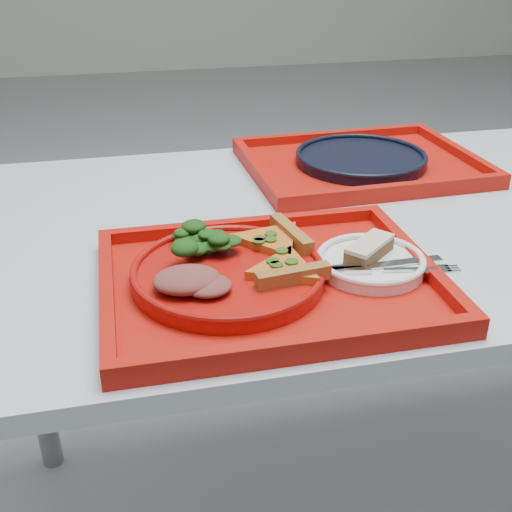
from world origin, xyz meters
name	(u,v)px	position (x,y,z in m)	size (l,w,h in m)	color
ground	(373,511)	(0.00, 0.00, 0.00)	(10.00, 10.00, 0.00)	#989BA0
table	(405,247)	(0.00, 0.00, 0.68)	(1.60, 0.80, 0.75)	#AFBBC5
tray_main	(270,284)	(-0.30, -0.21, 0.76)	(0.45, 0.35, 0.01)	#AB1109
tray_far	(360,166)	(-0.01, 0.21, 0.76)	(0.45, 0.35, 0.01)	#AB1109
dinner_plate	(228,276)	(-0.36, -0.20, 0.77)	(0.26, 0.26, 0.02)	#A4100A
side_plate	(370,265)	(-0.16, -0.21, 0.77)	(0.15, 0.15, 0.01)	white
navy_plate	(361,160)	(-0.01, 0.21, 0.77)	(0.26, 0.26, 0.02)	black
pizza_slice_a	(285,266)	(-0.29, -0.22, 0.79)	(0.11, 0.10, 0.02)	orange
pizza_slice_b	(272,237)	(-0.28, -0.14, 0.79)	(0.13, 0.11, 0.02)	orange
salad_heap	(203,238)	(-0.38, -0.14, 0.80)	(0.09, 0.08, 0.05)	black
meat_portion	(187,280)	(-0.42, -0.24, 0.79)	(0.09, 0.07, 0.03)	brown
dessert_bar	(369,249)	(-0.16, -0.20, 0.79)	(0.09, 0.08, 0.02)	#50361A
knife	(379,264)	(-0.15, -0.23, 0.78)	(0.18, 0.02, 0.01)	silver
fork	(382,270)	(-0.16, -0.24, 0.78)	(0.18, 0.02, 0.01)	silver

